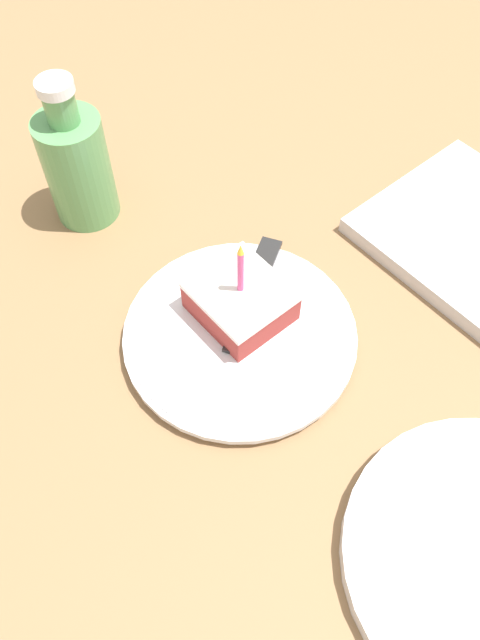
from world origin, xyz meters
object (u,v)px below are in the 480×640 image
object	(u,v)px
cake_slice	(241,300)
bottle	(77,165)
fork	(254,285)
plate	(240,335)
marble_board	(474,235)

from	to	relation	value
cake_slice	bottle	bearing A→B (deg)	-82.01
cake_slice	fork	world-z (taller)	cake_slice
bottle	cake_slice	bearing A→B (deg)	97.99
plate	bottle	bearing A→B (deg)	-85.97
marble_board	cake_slice	bearing A→B (deg)	-17.35
cake_slice	fork	xyz separation A→B (m)	(-0.03, -0.02, -0.02)
fork	marble_board	bearing A→B (deg)	157.19
marble_board	plate	bearing A→B (deg)	-13.26
plate	marble_board	distance (m)	0.31
fork	bottle	world-z (taller)	bottle
fork	bottle	distance (m)	0.25
cake_slice	bottle	xyz separation A→B (m)	(0.03, -0.25, 0.03)
cake_slice	bottle	distance (m)	0.25
bottle	marble_board	bearing A→B (deg)	133.53
plate	bottle	xyz separation A→B (m)	(0.02, -0.27, 0.06)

